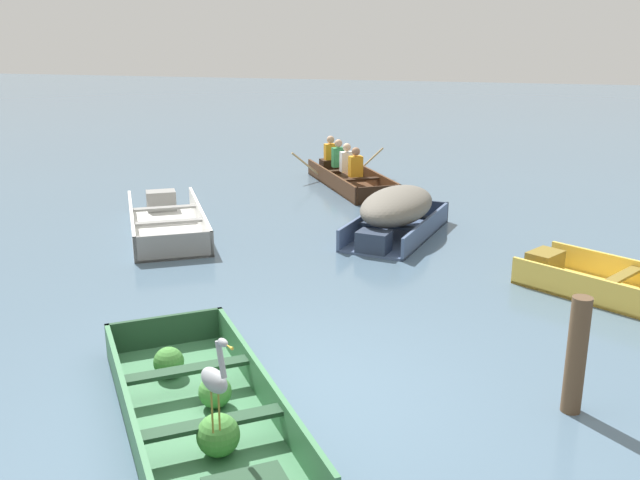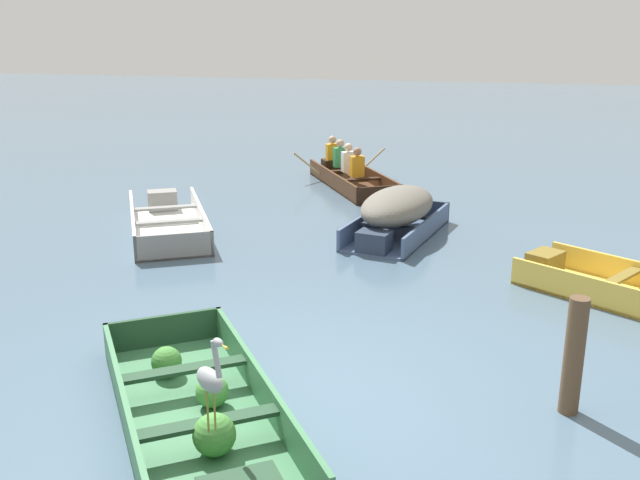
# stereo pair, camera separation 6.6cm
# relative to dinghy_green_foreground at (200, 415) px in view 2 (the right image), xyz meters

# --- Properties ---
(ground_plane) EXTENTS (80.00, 80.00, 0.00)m
(ground_plane) POSITION_rel_dinghy_green_foreground_xyz_m (0.51, 0.71, -0.14)
(ground_plane) COLOR slate
(dinghy_green_foreground) EXTENTS (2.99, 3.47, 0.40)m
(dinghy_green_foreground) POSITION_rel_dinghy_green_foreground_xyz_m (0.00, 0.00, 0.00)
(dinghy_green_foreground) COLOR #387047
(dinghy_green_foreground) RESTS_ON ground
(skiff_slate_blue_mid_moored) EXTENTS (1.55, 2.67, 0.81)m
(skiff_slate_blue_mid_moored) POSITION_rel_dinghy_green_foreground_xyz_m (0.77, 6.34, 0.31)
(skiff_slate_blue_mid_moored) COLOR #475B7F
(skiff_slate_blue_mid_moored) RESTS_ON ground
(skiff_white_far_moored) EXTENTS (2.61, 3.36, 0.41)m
(skiff_white_far_moored) POSITION_rel_dinghy_green_foreground_xyz_m (-3.13, 5.78, -0.00)
(skiff_white_far_moored) COLOR white
(skiff_white_far_moored) RESTS_ON ground
(rowboat_dark_varnish_with_crew) EXTENTS (2.67, 3.29, 0.92)m
(rowboat_dark_varnish_with_crew) POSITION_rel_dinghy_green_foreground_xyz_m (-0.85, 10.10, 0.10)
(rowboat_dark_varnish_with_crew) COLOR #4C2D19
(rowboat_dark_varnish_with_crew) RESTS_ON ground
(heron_on_dinghy) EXTENTS (0.40, 0.34, 0.84)m
(heron_on_dinghy) POSITION_rel_dinghy_green_foreground_xyz_m (0.38, -0.60, 0.72)
(heron_on_dinghy) COLOR olive
(heron_on_dinghy) RESTS_ON dinghy_green_foreground
(mooring_post) EXTENTS (0.18, 0.18, 1.12)m
(mooring_post) POSITION_rel_dinghy_green_foreground_xyz_m (3.14, 1.12, 0.42)
(mooring_post) COLOR brown
(mooring_post) RESTS_ON ground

